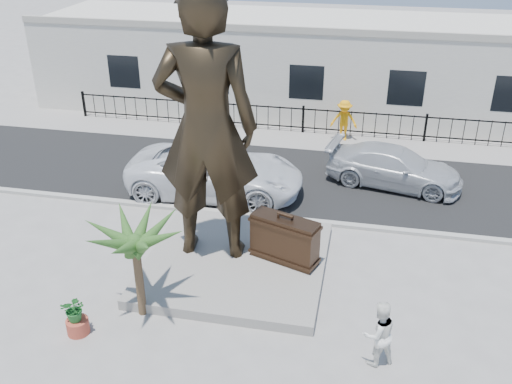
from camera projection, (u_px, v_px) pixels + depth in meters
The scene contains 16 objects.
ground at pixel (241, 300), 15.57m from camera, with size 100.00×100.00×0.00m, color #9E9991.
street at pixel (287, 176), 22.53m from camera, with size 40.00×7.00×0.01m, color black.
curb at pixel (271, 217), 19.46m from camera, with size 40.00×0.25×0.12m, color #A5A399.
far_sidewalk at pixel (300, 138), 26.01m from camera, with size 40.00×2.50×0.02m, color #9E9991.
plinth at pixel (236, 262), 16.89m from camera, with size 5.20×5.20×0.30m, color gray.
fence at pixel (303, 120), 26.44m from camera, with size 22.00×0.10×1.20m, color black.
building at pixel (315, 63), 29.36m from camera, with size 28.00×7.00×4.40m, color silver.
statue at pixel (206, 128), 15.48m from camera, with size 2.85×1.87×7.80m, color black.
suitcase at pixel (285, 239), 16.45m from camera, with size 1.97×0.63×1.39m, color #322115.
tourist at pixel (379, 334), 13.09m from camera, with size 0.83×0.65×1.70m, color white.
car_white at pixel (216, 171), 20.80m from camera, with size 2.94×6.37×1.77m, color white.
car_silver at pixel (394, 167), 21.50m from camera, with size 2.05×5.05×1.47m, color silver.
worker at pixel (344, 120), 25.45m from camera, with size 1.19×0.69×1.85m, color #FCA20D.
palm_tree at pixel (143, 313), 15.07m from camera, with size 1.80×1.80×3.20m, color #2C521E, non-canonical shape.
planter at pixel (78, 326), 14.29m from camera, with size 0.56×0.56×0.40m, color #B3432F.
shrub at pixel (75, 309), 14.04m from camera, with size 0.61×0.53×0.68m, color #206325.
Camera 1 is at (2.92, -12.15, 9.74)m, focal length 40.00 mm.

